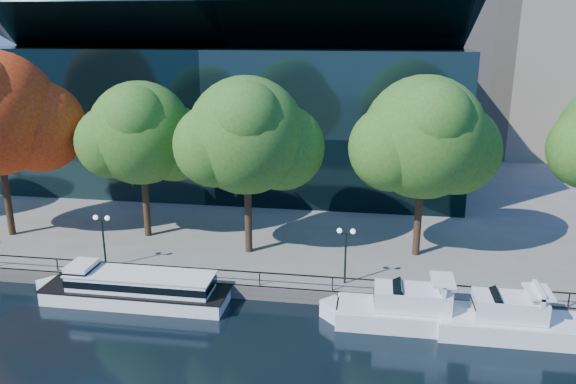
% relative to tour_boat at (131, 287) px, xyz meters
% --- Properties ---
extents(ground, '(160.00, 160.00, 0.00)m').
position_rel_tour_boat_xyz_m(ground, '(3.56, -1.35, -1.12)').
color(ground, black).
rests_on(ground, ground).
extents(promenade, '(90.00, 67.08, 1.00)m').
position_rel_tour_boat_xyz_m(promenade, '(3.56, 35.02, -0.62)').
color(promenade, slate).
rests_on(promenade, ground).
extents(railing, '(88.20, 0.08, 0.99)m').
position_rel_tour_boat_xyz_m(railing, '(3.56, 1.90, 0.82)').
color(railing, black).
rests_on(railing, promenade).
extents(convention_building, '(50.00, 24.57, 21.43)m').
position_rel_tour_boat_xyz_m(convention_building, '(-0.44, 30.43, 7.38)').
color(convention_building, black).
rests_on(convention_building, ground).
extents(tour_boat, '(13.92, 3.11, 2.64)m').
position_rel_tour_boat_xyz_m(tour_boat, '(0.00, 0.00, 0.00)').
color(tour_boat, white).
rests_on(tour_boat, ground).
extents(cruiser_near, '(11.49, 2.96, 3.33)m').
position_rel_tour_boat_xyz_m(cruiser_near, '(18.73, -0.20, -0.09)').
color(cruiser_near, white).
rests_on(cruiser_near, ground).
extents(cruiser_far, '(10.34, 2.86, 3.38)m').
position_rel_tour_boat_xyz_m(cruiser_far, '(24.37, -0.61, -0.05)').
color(cruiser_far, white).
rests_on(cruiser_far, ground).
extents(tree_2, '(10.47, 8.59, 13.02)m').
position_rel_tour_boat_xyz_m(tree_2, '(-2.60, 9.79, 8.52)').
color(tree_2, black).
rests_on(tree_2, promenade).
extents(tree_3, '(11.07, 9.08, 13.73)m').
position_rel_tour_boat_xyz_m(tree_3, '(6.67, 7.66, 8.99)').
color(tree_3, black).
rests_on(tree_3, promenade).
extents(tree_4, '(11.42, 9.37, 13.84)m').
position_rel_tour_boat_xyz_m(tree_4, '(19.70, 9.09, 8.95)').
color(tree_4, black).
rests_on(tree_4, promenade).
extents(lamp_1, '(1.26, 0.36, 4.03)m').
position_rel_tour_boat_xyz_m(lamp_1, '(-3.32, 3.15, 2.86)').
color(lamp_1, black).
rests_on(lamp_1, promenade).
extents(lamp_2, '(1.26, 0.36, 4.03)m').
position_rel_tour_boat_xyz_m(lamp_2, '(14.32, 3.15, 2.86)').
color(lamp_2, black).
rests_on(lamp_2, promenade).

